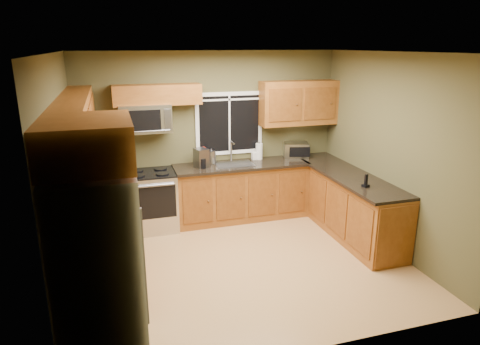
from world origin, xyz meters
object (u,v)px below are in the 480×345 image
coffee_maker (201,159)px  paper_towel_roll (259,151)px  microwave (145,118)px  toaster_oven (296,150)px  soap_bottle_b (254,154)px  soap_bottle_c (204,158)px  soap_bottle_a (204,155)px  cordless_phone (366,183)px  kettle (211,157)px  refrigerator (100,268)px  range (151,201)px

coffee_maker → paper_towel_roll: size_ratio=1.00×
microwave → paper_towel_roll: microwave is taller
microwave → toaster_oven: (2.48, 0.01, -0.66)m
coffee_maker → soap_bottle_b: 0.96m
soap_bottle_b → soap_bottle_c: (-0.86, -0.00, -0.00)m
soap_bottle_a → cordless_phone: (1.83, -1.82, -0.08)m
microwave → coffee_maker: size_ratio=2.56×
kettle → cordless_phone: 2.45m
toaster_oven → soap_bottle_c: toaster_oven is taller
toaster_oven → refrigerator: bearing=-137.3°
soap_bottle_b → refrigerator: bearing=-129.4°
refrigerator → paper_towel_roll: 3.90m
refrigerator → paper_towel_roll: size_ratio=6.04×
paper_towel_roll → range: bearing=-173.6°
soap_bottle_a → cordless_phone: 2.58m
coffee_maker → paper_towel_roll: bearing=11.2°
toaster_oven → paper_towel_roll: paper_towel_roll is taller
range → microwave: (-0.00, 0.14, 1.26)m
soap_bottle_a → soap_bottle_b: size_ratio=1.47×
microwave → cordless_phone: (2.73, -1.72, -0.74)m
soap_bottle_a → refrigerator: bearing=-117.9°
refrigerator → kettle: (1.69, 2.92, 0.16)m
soap_bottle_a → soap_bottle_b: (0.85, -0.03, -0.04)m
coffee_maker → soap_bottle_a: coffee_maker is taller
range → soap_bottle_c: (0.89, 0.20, 0.56)m
paper_towel_roll → soap_bottle_b: (-0.08, -0.00, -0.04)m
kettle → soap_bottle_b: size_ratio=1.44×
refrigerator → soap_bottle_b: size_ratio=9.75×
range → paper_towel_roll: (1.83, 0.20, 0.61)m
microwave → refrigerator: bearing=-103.3°
soap_bottle_c → soap_bottle_a: bearing=72.5°
cordless_phone → soap_bottle_a: bearing=135.2°
soap_bottle_b → soap_bottle_c: soap_bottle_b is taller
refrigerator → microwave: (0.69, 2.91, 0.83)m
paper_towel_roll → refrigerator: bearing=-130.3°
toaster_oven → coffee_maker: 1.67m
toaster_oven → soap_bottle_a: soap_bottle_a is taller
coffee_maker → soap_bottle_c: (0.08, 0.20, -0.05)m
toaster_oven → kettle: size_ratio=1.77×
soap_bottle_b → cordless_phone: bearing=-61.2°
soap_bottle_c → cordless_phone: size_ratio=0.99×
paper_towel_roll → coffee_maker: bearing=-168.8°
range → toaster_oven: size_ratio=1.99×
refrigerator → soap_bottle_a: 3.40m
range → coffee_maker: bearing=0.1°
refrigerator → coffee_maker: 3.15m
soap_bottle_c → cordless_phone: cordless_phone is taller
toaster_oven → soap_bottle_c: size_ratio=2.65×
kettle → cordless_phone: size_ratio=1.49×
soap_bottle_c → paper_towel_roll: bearing=0.2°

